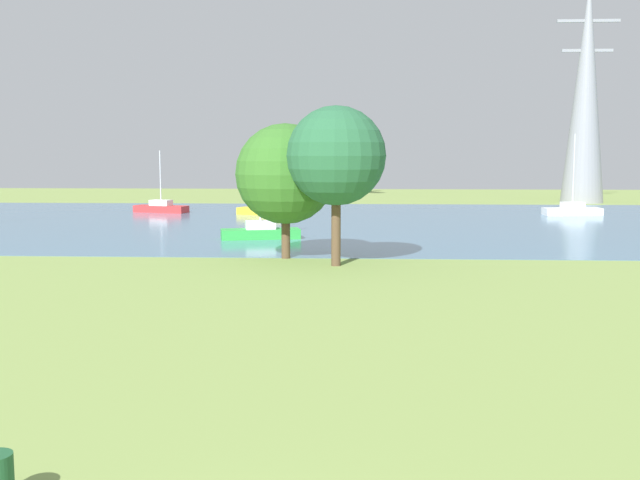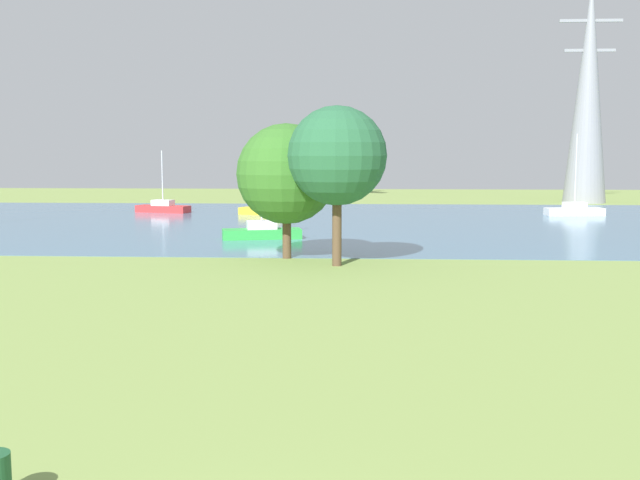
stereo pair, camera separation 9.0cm
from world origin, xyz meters
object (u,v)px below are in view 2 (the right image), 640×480
electricity_pylon (588,90)px  tree_east_far (287,174)px  sailboat_green (262,232)px  sailboat_yellow (267,210)px  tree_mid_shore (337,156)px  sailboat_white (574,210)px  sailboat_red (163,207)px

electricity_pylon → tree_east_far: bearing=-121.6°
sailboat_green → electricity_pylon: (29.40, 35.54, 11.28)m
sailboat_yellow → tree_mid_shore: tree_mid_shore is taller
sailboat_white → electricity_pylon: bearing=71.9°
sailboat_green → tree_mid_shore: (5.01, -10.77, 4.68)m
sailboat_white → tree_east_far: 35.05m
tree_east_far → sailboat_yellow: bearing=99.4°
sailboat_white → tree_east_far: sailboat_white is taller
sailboat_red → tree_east_far: bearing=-63.9°
sailboat_white → tree_mid_shore: tree_mid_shore is taller
tree_east_far → electricity_pylon: 52.09m
sailboat_green → tree_east_far: tree_east_far is taller
sailboat_yellow → tree_east_far: 26.77m
sailboat_red → sailboat_yellow: bearing=-12.7°
tree_mid_shore → tree_east_far: bearing=137.5°
tree_east_far → electricity_pylon: electricity_pylon is taller
tree_mid_shore → electricity_pylon: electricity_pylon is taller
sailboat_red → electricity_pylon: electricity_pylon is taller
tree_east_far → tree_mid_shore: tree_mid_shore is taller
sailboat_green → electricity_pylon: bearing=50.4°
sailboat_white → tree_east_far: bearing=-128.2°
sailboat_white → sailboat_red: size_ratio=1.26×
electricity_pylon → sailboat_yellow: bearing=-150.5°
sailboat_green → electricity_pylon: electricity_pylon is taller
sailboat_green → electricity_pylon: size_ratio=0.25×
sailboat_white → tree_mid_shore: 35.59m
sailboat_red → tree_mid_shore: bearing=-61.7°
tree_mid_shore → electricity_pylon: (24.39, 46.30, 6.60)m
tree_mid_shore → sailboat_red: bearing=118.3°
sailboat_red → tree_mid_shore: (16.49, -30.68, 4.68)m
tree_east_far → electricity_pylon: bearing=58.4°
sailboat_yellow → tree_mid_shore: bearing=-76.3°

